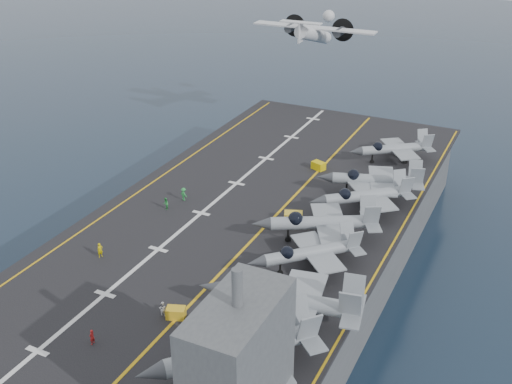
% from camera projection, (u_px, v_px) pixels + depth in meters
% --- Properties ---
extents(ground, '(500.00, 500.00, 0.00)m').
position_uv_depth(ground, '(243.00, 291.00, 85.69)').
color(ground, '#142135').
rests_on(ground, ground).
extents(hull, '(36.00, 90.00, 10.00)m').
position_uv_depth(hull, '(243.00, 259.00, 83.47)').
color(hull, '#56595E').
rests_on(hull, ground).
extents(flight_deck, '(38.00, 92.00, 0.40)m').
position_uv_depth(flight_deck, '(242.00, 224.00, 81.16)').
color(flight_deck, black).
rests_on(flight_deck, hull).
extents(foul_line, '(0.35, 90.00, 0.02)m').
position_uv_depth(foul_line, '(264.00, 228.00, 79.89)').
color(foul_line, gold).
rests_on(foul_line, flight_deck).
extents(landing_centerline, '(0.50, 90.00, 0.02)m').
position_uv_depth(landing_centerline, '(201.00, 213.00, 83.41)').
color(landing_centerline, silver).
rests_on(landing_centerline, flight_deck).
extents(deck_edge_port, '(0.25, 90.00, 0.02)m').
position_uv_depth(deck_edge_port, '(132.00, 197.00, 87.71)').
color(deck_edge_port, gold).
rests_on(deck_edge_port, flight_deck).
extents(deck_edge_stbd, '(0.25, 90.00, 0.02)m').
position_uv_depth(deck_edge_stbd, '(385.00, 257.00, 73.83)').
color(deck_edge_stbd, gold).
rests_on(deck_edge_stbd, flight_deck).
extents(island_superstructure, '(5.00, 10.00, 15.00)m').
position_uv_depth(island_superstructure, '(238.00, 354.00, 47.69)').
color(island_superstructure, '#56595E').
rests_on(island_superstructure, flight_deck).
extents(fighter_jet_1, '(19.12, 19.43, 5.68)m').
position_uv_depth(fighter_jet_1, '(241.00, 348.00, 55.31)').
color(fighter_jet_1, gray).
rests_on(fighter_jet_1, flight_deck).
extents(fighter_jet_2, '(18.08, 13.65, 5.70)m').
position_uv_depth(fighter_jet_2, '(290.00, 299.00, 61.76)').
color(fighter_jet_2, '#9399A2').
rests_on(fighter_jet_2, flight_deck).
extents(fighter_jet_3, '(15.49, 15.42, 4.55)m').
position_uv_depth(fighter_jet_3, '(311.00, 251.00, 70.64)').
color(fighter_jet_3, '#9BA2AB').
rests_on(fighter_jet_3, flight_deck).
extents(fighter_jet_4, '(18.10, 16.07, 5.25)m').
position_uv_depth(fighter_jet_4, '(324.00, 221.00, 76.04)').
color(fighter_jet_4, '#9BA2AC').
rests_on(fighter_jet_4, flight_deck).
extents(fighter_jet_5, '(16.52, 15.97, 4.80)m').
position_uv_depth(fighter_jet_5, '(367.00, 194.00, 82.96)').
color(fighter_jet_5, gray).
rests_on(fighter_jet_5, flight_deck).
extents(fighter_jet_6, '(16.61, 13.66, 4.96)m').
position_uv_depth(fighter_jet_6, '(377.00, 179.00, 87.02)').
color(fighter_jet_6, gray).
rests_on(fighter_jet_6, flight_deck).
extents(fighter_jet_7, '(15.63, 14.75, 4.52)m').
position_uv_depth(fighter_jet_7, '(395.00, 148.00, 97.56)').
color(fighter_jet_7, '#A0A9B1').
rests_on(fighter_jet_7, flight_deck).
extents(tow_cart_a, '(2.17, 1.78, 1.12)m').
position_uv_depth(tow_cart_a, '(176.00, 313.00, 63.53)').
color(tow_cart_a, gold).
rests_on(tow_cart_a, flight_deck).
extents(tow_cart_b, '(2.67, 2.22, 1.37)m').
position_uv_depth(tow_cart_b, '(293.00, 217.00, 80.98)').
color(tow_cart_b, gold).
rests_on(tow_cart_b, flight_deck).
extents(tow_cart_c, '(2.27, 1.88, 1.17)m').
position_uv_depth(tow_cart_c, '(318.00, 166.00, 95.66)').
color(tow_cart_c, '#E0BE08').
rests_on(tow_cart_c, flight_deck).
extents(crew_1, '(1.07, 1.26, 1.77)m').
position_uv_depth(crew_1, '(100.00, 250.00, 73.51)').
color(crew_1, '#CDB405').
rests_on(crew_1, flight_deck).
extents(crew_2, '(1.02, 1.17, 1.63)m').
position_uv_depth(crew_2, '(166.00, 204.00, 84.11)').
color(crew_2, green).
rests_on(crew_2, flight_deck).
extents(crew_3, '(1.26, 1.03, 1.81)m').
position_uv_depth(crew_3, '(184.00, 194.00, 86.40)').
color(crew_3, green).
rests_on(crew_3, flight_deck).
extents(crew_6, '(0.65, 0.97, 1.61)m').
position_uv_depth(crew_6, '(92.00, 337.00, 59.82)').
color(crew_6, '#B21919').
rests_on(crew_6, flight_deck).
extents(crew_7, '(1.06, 0.80, 1.60)m').
position_uv_depth(crew_7, '(163.00, 309.00, 63.74)').
color(crew_7, silver).
rests_on(crew_7, flight_deck).
extents(transport_plane, '(25.25, 17.57, 5.86)m').
position_uv_depth(transport_plane, '(314.00, 35.00, 126.48)').
color(transport_plane, silver).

